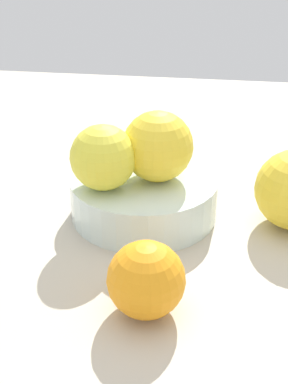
{
  "coord_description": "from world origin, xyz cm",
  "views": [
    {
      "loc": [
        7.41,
        -49.57,
        30.12
      ],
      "look_at": [
        0.0,
        0.0,
        2.75
      ],
      "focal_mm": 47.89,
      "sensor_mm": 36.0,
      "label": 1
    }
  ],
  "objects_px": {
    "fruit_bowl": "(144,197)",
    "orange_loose_1": "(146,280)",
    "orange_in_bowl_0": "(158,145)",
    "orange_in_bowl_1": "(103,157)"
  },
  "relations": [
    {
      "from": "fruit_bowl",
      "to": "orange_loose_1",
      "type": "xyz_separation_m",
      "value": [
        0.03,
        -0.16,
        0.01
      ]
    },
    {
      "from": "orange_loose_1",
      "to": "fruit_bowl",
      "type": "bearing_deg",
      "value": 99.12
    },
    {
      "from": "fruit_bowl",
      "to": "orange_in_bowl_0",
      "type": "distance_m",
      "value": 0.06
    },
    {
      "from": "fruit_bowl",
      "to": "orange_in_bowl_1",
      "type": "height_order",
      "value": "orange_in_bowl_1"
    },
    {
      "from": "orange_in_bowl_0",
      "to": "orange_loose_1",
      "type": "relative_size",
      "value": 1.14
    },
    {
      "from": "fruit_bowl",
      "to": "orange_in_bowl_0",
      "type": "xyz_separation_m",
      "value": [
        0.01,
        0.0,
        0.06
      ]
    },
    {
      "from": "orange_in_bowl_1",
      "to": "fruit_bowl",
      "type": "bearing_deg",
      "value": 36.59
    },
    {
      "from": "fruit_bowl",
      "to": "orange_in_bowl_1",
      "type": "distance_m",
      "value": 0.08
    },
    {
      "from": "orange_in_bowl_1",
      "to": "orange_loose_1",
      "type": "height_order",
      "value": "orange_in_bowl_1"
    },
    {
      "from": "orange_in_bowl_1",
      "to": "orange_loose_1",
      "type": "distance_m",
      "value": 0.15
    }
  ]
}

